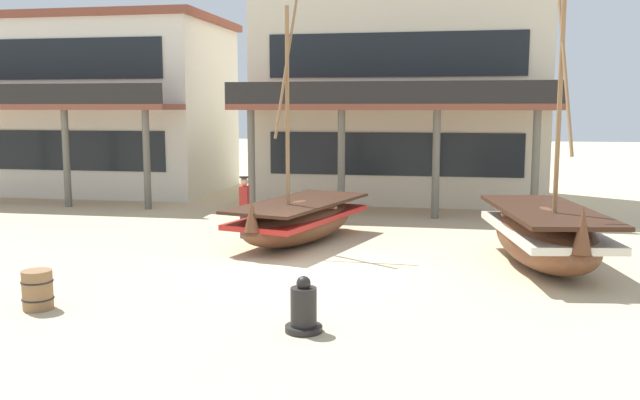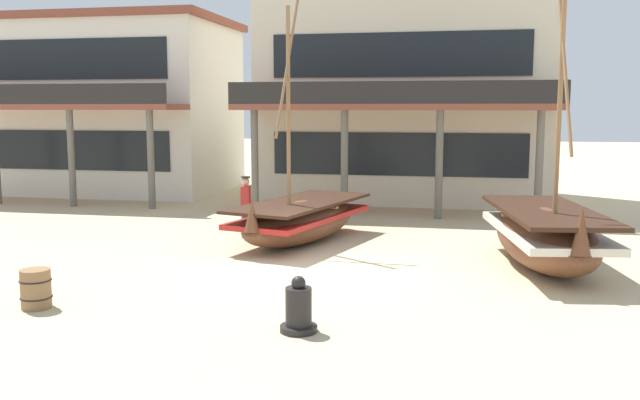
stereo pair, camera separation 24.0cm
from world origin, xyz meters
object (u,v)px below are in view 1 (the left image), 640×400
(fishing_boat_near_left, at_px, (299,219))
(fisherman_by_hull, at_px, (244,208))
(harbor_building_main, at_px, (401,61))
(capstan_winch, at_px, (304,310))
(harbor_building_annex, at_px, (95,106))
(wooden_barrel, at_px, (38,290))
(fishing_boat_centre_large, at_px, (545,234))

(fishing_boat_near_left, bearing_deg, fisherman_by_hull, 169.79)
(fishing_boat_near_left, relative_size, harbor_building_main, 0.60)
(capstan_winch, bearing_deg, harbor_building_main, 88.99)
(fishing_boat_near_left, distance_m, harbor_building_annex, 15.00)
(harbor_building_main, bearing_deg, fishing_boat_near_left, -101.23)
(harbor_building_main, relative_size, harbor_building_annex, 1.00)
(wooden_barrel, relative_size, harbor_building_annex, 0.06)
(fisherman_by_hull, height_order, capstan_winch, fisherman_by_hull)
(fishing_boat_centre_large, height_order, fisherman_by_hull, fishing_boat_centre_large)
(fishing_boat_near_left, xyz_separation_m, capstan_winch, (1.63, -7.12, -0.25))
(fishing_boat_centre_large, xyz_separation_m, fisherman_by_hull, (-7.55, 2.07, 0.10))
(fishing_boat_near_left, relative_size, wooden_barrel, 9.40)
(harbor_building_main, height_order, harbor_building_annex, harbor_building_main)
(fishing_boat_near_left, height_order, capstan_winch, fishing_boat_near_left)
(fisherman_by_hull, relative_size, harbor_building_annex, 0.15)
(fishing_boat_centre_large, bearing_deg, fishing_boat_near_left, 163.31)
(fishing_boat_centre_large, xyz_separation_m, harbor_building_annex, (-16.97, 11.54, 2.86))
(fishing_boat_near_left, relative_size, harbor_building_annex, 0.59)
(harbor_building_main, bearing_deg, fisherman_by_hull, -110.36)
(fisherman_by_hull, height_order, harbor_building_main, harbor_building_main)
(wooden_barrel, xyz_separation_m, harbor_building_main, (5.14, 16.51, 4.95))
(fishing_boat_near_left, bearing_deg, fishing_boat_centre_large, -16.69)
(fishing_boat_centre_large, height_order, harbor_building_main, harbor_building_main)
(capstan_winch, relative_size, wooden_barrel, 1.29)
(fishing_boat_near_left, height_order, fisherman_by_hull, fishing_boat_near_left)
(fisherman_by_hull, relative_size, wooden_barrel, 2.41)
(wooden_barrel, bearing_deg, harbor_building_annex, 115.21)
(capstan_winch, bearing_deg, fisherman_by_hull, 113.42)
(harbor_building_annex, bearing_deg, fisherman_by_hull, -45.12)
(capstan_winch, relative_size, harbor_building_main, 0.08)
(fishing_boat_near_left, relative_size, fishing_boat_centre_large, 0.91)
(fisherman_by_hull, bearing_deg, fishing_boat_near_left, -10.21)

